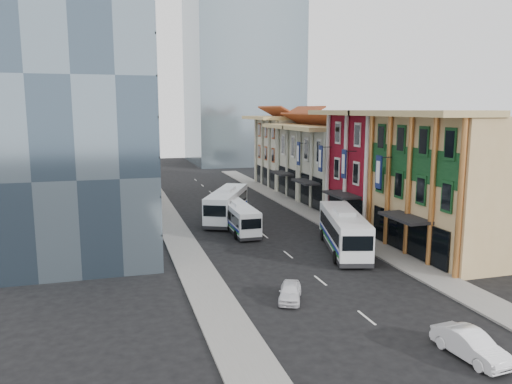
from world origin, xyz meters
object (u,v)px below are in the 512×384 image
object	(u,v)px
shophouse_tan	(451,185)
office_tower	(80,83)
bus_left_near	(239,217)
bus_right	(344,230)
sedan_right	(470,345)
bus_left_far	(227,204)
sedan_left	(290,292)

from	to	relation	value
shophouse_tan	office_tower	xyz separation A→B (m)	(-31.00, 14.00, 9.00)
office_tower	bus_left_near	bearing A→B (deg)	-5.65
shophouse_tan	bus_right	world-z (taller)	shophouse_tan
bus_right	sedan_right	world-z (taller)	bus_right
bus_left_far	bus_right	world-z (taller)	bus_right
sedan_right	bus_left_near	bearing A→B (deg)	93.21
sedan_left	sedan_right	world-z (taller)	sedan_right
office_tower	sedan_left	size ratio (longest dim) A/B	8.55
bus_left_far	sedan_right	bearing A→B (deg)	-56.99
office_tower	bus_left_near	distance (m)	20.20
bus_left_far	office_tower	bearing A→B (deg)	-139.25
office_tower	sedan_right	bearing A→B (deg)	-57.66
office_tower	sedan_left	distance (m)	28.83
office_tower	sedan_right	xyz separation A→B (m)	(19.61, -30.97, -14.28)
shophouse_tan	sedan_right	bearing A→B (deg)	-123.87
bus_left_near	sedan_right	world-z (taller)	bus_left_near
office_tower	sedan_right	distance (m)	39.34
shophouse_tan	office_tower	bearing A→B (deg)	155.70
shophouse_tan	office_tower	world-z (taller)	office_tower
office_tower	bus_right	world-z (taller)	office_tower
bus_left_near	bus_right	distance (m)	12.06
shophouse_tan	bus_left_near	xyz separation A→B (m)	(-16.00, 12.51, -4.44)
bus_left_near	sedan_left	distance (m)	19.61
sedan_right	office_tower	bearing A→B (deg)	116.66
shophouse_tan	bus_left_far	distance (m)	24.49
bus_left_far	sedan_left	xyz separation A→B (m)	(-1.51, -25.10, -1.30)
bus_left_near	shophouse_tan	bearing A→B (deg)	-37.64
shophouse_tan	bus_left_near	size ratio (longest dim) A/B	1.44
shophouse_tan	bus_left_near	bearing A→B (deg)	141.97
shophouse_tan	sedan_right	size ratio (longest dim) A/B	3.23
bus_left_far	sedan_right	size ratio (longest dim) A/B	2.72
bus_left_near	bus_left_far	bearing A→B (deg)	90.39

